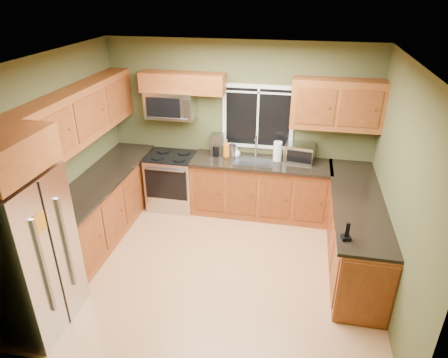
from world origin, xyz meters
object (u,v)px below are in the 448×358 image
(coffee_maker, at_px, (217,145))
(cordless_phone, at_px, (346,235))
(toaster_oven, at_px, (300,153))
(kettle, at_px, (232,150))
(range, at_px, (173,181))
(paper_towel_roll, at_px, (278,151))
(soap_bottle_c, at_px, (236,152))
(soap_bottle_a, at_px, (226,149))
(soap_bottle_b, at_px, (277,151))
(refrigerator, at_px, (24,255))
(microwave, at_px, (171,104))

(coffee_maker, xyz_separation_m, cordless_phone, (1.87, -2.06, -0.09))
(toaster_oven, bearing_deg, cordless_phone, -74.52)
(kettle, xyz_separation_m, cordless_phone, (1.61, -1.98, -0.05))
(range, distance_m, paper_towel_roll, 1.81)
(paper_towel_roll, bearing_deg, soap_bottle_c, 178.50)
(coffee_maker, height_order, soap_bottle_a, coffee_maker)
(toaster_oven, height_order, coffee_maker, coffee_maker)
(cordless_phone, bearing_deg, soap_bottle_b, 113.56)
(soap_bottle_b, relative_size, soap_bottle_c, 1.26)
(range, relative_size, soap_bottle_c, 5.78)
(refrigerator, height_order, cordless_phone, refrigerator)
(refrigerator, xyz_separation_m, range, (0.69, 2.77, -0.43))
(microwave, bearing_deg, cordless_phone, -37.89)
(soap_bottle_a, height_order, soap_bottle_b, soap_bottle_a)
(paper_towel_roll, bearing_deg, cordless_phone, -65.64)
(refrigerator, height_order, range, refrigerator)
(coffee_maker, height_order, kettle, coffee_maker)
(microwave, bearing_deg, coffee_maker, 2.51)
(microwave, xyz_separation_m, paper_towel_roll, (1.70, -0.04, -0.64))
(toaster_oven, xyz_separation_m, soap_bottle_c, (-0.99, -0.03, -0.06))
(toaster_oven, height_order, soap_bottle_b, toaster_oven)
(microwave, relative_size, paper_towel_roll, 2.24)
(range, xyz_separation_m, soap_bottle_c, (1.05, 0.12, 0.55))
(microwave, xyz_separation_m, soap_bottle_a, (0.90, -0.07, -0.64))
(microwave, relative_size, soap_bottle_b, 3.71)
(microwave, bearing_deg, range, -89.98)
(refrigerator, bearing_deg, soap_bottle_b, 51.74)
(soap_bottle_c, bearing_deg, range, -173.61)
(range, bearing_deg, coffee_maker, 12.98)
(range, relative_size, kettle, 3.85)
(toaster_oven, xyz_separation_m, paper_towel_roll, (-0.34, -0.05, 0.02))
(paper_towel_roll, relative_size, cordless_phone, 1.64)
(range, height_order, paper_towel_roll, paper_towel_roll)
(coffee_maker, bearing_deg, paper_towel_roll, -3.98)
(soap_bottle_b, height_order, cordless_phone, cordless_phone)
(microwave, xyz_separation_m, soap_bottle_c, (1.05, -0.02, -0.71))
(microwave, bearing_deg, soap_bottle_c, -1.01)
(soap_bottle_c, distance_m, cordless_phone, 2.53)
(refrigerator, xyz_separation_m, paper_towel_roll, (2.39, 2.87, 0.19))
(range, bearing_deg, refrigerator, -103.97)
(kettle, relative_size, soap_bottle_a, 0.82)
(microwave, xyz_separation_m, cordless_phone, (2.60, -2.02, -0.73))
(range, bearing_deg, soap_bottle_c, 6.39)
(range, xyz_separation_m, soap_bottle_b, (1.68, 0.23, 0.57))
(microwave, relative_size, coffee_maker, 2.31)
(cordless_phone, bearing_deg, soap_bottle_c, 127.71)
(toaster_oven, bearing_deg, soap_bottle_b, 166.88)
(coffee_maker, distance_m, cordless_phone, 2.78)
(soap_bottle_a, bearing_deg, soap_bottle_b, 11.90)
(soap_bottle_a, bearing_deg, paper_towel_roll, 2.43)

